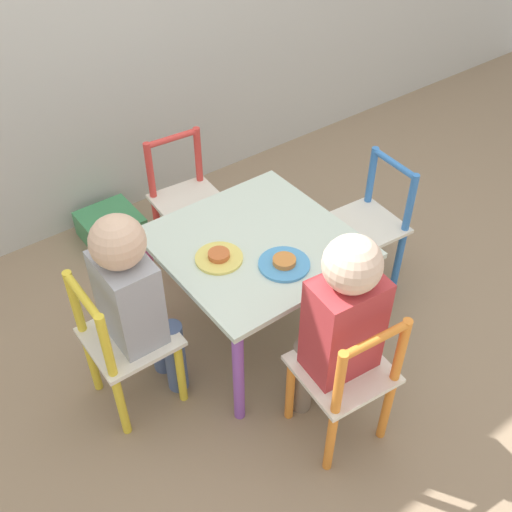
{
  "coord_description": "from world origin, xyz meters",
  "views": [
    {
      "loc": [
        -0.91,
        -1.21,
        1.7
      ],
      "look_at": [
        0.0,
        0.0,
        0.36
      ],
      "focal_mm": 42.0,
      "sensor_mm": 36.0,
      "label": 1
    }
  ],
  "objects": [
    {
      "name": "plate_front",
      "position": [
        -0.0,
        -0.15,
        0.44
      ],
      "size": [
        0.16,
        0.16,
        0.03
      ],
      "color": "#4C9EE0",
      "rests_on": "kids_table"
    },
    {
      "name": "chair_blue",
      "position": [
        0.51,
        -0.04,
        0.27
      ],
      "size": [
        0.28,
        0.28,
        0.54
      ],
      "rotation": [
        0.0,
        0.0,
        -1.65
      ],
      "color": "silver",
      "rests_on": "ground_plane"
    },
    {
      "name": "storage_bin",
      "position": [
        -0.18,
        0.82,
        0.06
      ],
      "size": [
        0.24,
        0.24,
        0.12
      ],
      "color": "#3D8E56",
      "rests_on": "ground_plane"
    },
    {
      "name": "ground_plane",
      "position": [
        0.0,
        0.0,
        0.0
      ],
      "size": [
        6.0,
        6.0,
        0.0
      ],
      "primitive_type": "plane",
      "color": "#8C755B"
    },
    {
      "name": "child_left",
      "position": [
        -0.45,
        0.0,
        0.45
      ],
      "size": [
        0.21,
        0.2,
        0.74
      ],
      "rotation": [
        0.0,
        0.0,
        1.56
      ],
      "color": "#4C608E",
      "rests_on": "ground_plane"
    },
    {
      "name": "kids_table",
      "position": [
        0.0,
        0.0,
        0.37
      ],
      "size": [
        0.61,
        0.61,
        0.43
      ],
      "color": "silver",
      "rests_on": "ground_plane"
    },
    {
      "name": "child_front",
      "position": [
        -0.04,
        -0.45,
        0.46
      ],
      "size": [
        0.21,
        0.22,
        0.77
      ],
      "rotation": [
        0.0,
        0.0,
        -3.24
      ],
      "color": "#7A6B5B",
      "rests_on": "ground_plane"
    },
    {
      "name": "plate_left",
      "position": [
        -0.15,
        0.0,
        0.44
      ],
      "size": [
        0.15,
        0.15,
        0.03
      ],
      "color": "#EADB66",
      "rests_on": "kids_table"
    },
    {
      "name": "chair_orange",
      "position": [
        -0.05,
        -0.51,
        0.27
      ],
      "size": [
        0.28,
        0.28,
        0.54
      ],
      "rotation": [
        0.0,
        0.0,
        -3.24
      ],
      "color": "silver",
      "rests_on": "ground_plane"
    },
    {
      "name": "chair_red",
      "position": [
        0.04,
        0.51,
        0.27
      ],
      "size": [
        0.28,
        0.28,
        0.54
      ],
      "rotation": [
        0.0,
        0.0,
        -0.07
      ],
      "color": "silver",
      "rests_on": "ground_plane"
    },
    {
      "name": "chair_yellow",
      "position": [
        -0.51,
        0.0,
        0.27
      ],
      "size": [
        0.26,
        0.26,
        0.54
      ],
      "rotation": [
        0.0,
        0.0,
        1.56
      ],
      "color": "silver",
      "rests_on": "ground_plane"
    }
  ]
}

